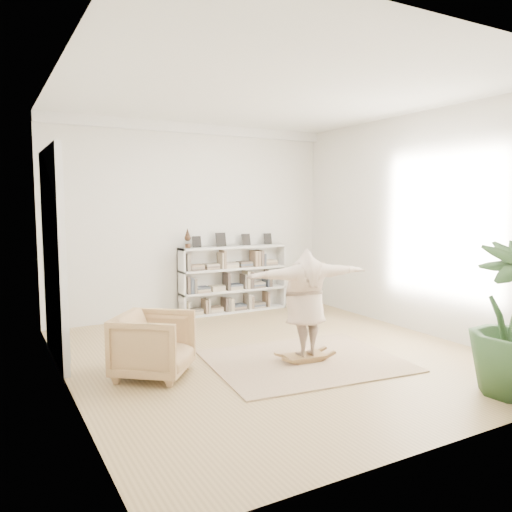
% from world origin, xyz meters
% --- Properties ---
extents(floor, '(6.00, 6.00, 0.00)m').
position_xyz_m(floor, '(0.00, 0.00, 0.00)').
color(floor, '#987B4E').
rests_on(floor, ground).
extents(room_shell, '(6.00, 6.00, 6.00)m').
position_xyz_m(room_shell, '(0.00, 2.94, 3.51)').
color(room_shell, silver).
rests_on(room_shell, floor).
extents(doors, '(0.09, 1.78, 2.92)m').
position_xyz_m(doors, '(-2.70, 1.30, 1.40)').
color(doors, white).
rests_on(doors, floor).
extents(bookshelf, '(2.20, 0.35, 1.64)m').
position_xyz_m(bookshelf, '(0.74, 2.82, 0.64)').
color(bookshelf, silver).
rests_on(bookshelf, floor).
extents(armchair, '(1.21, 1.20, 0.79)m').
position_xyz_m(armchair, '(-1.76, -0.03, 0.40)').
color(armchair, tan).
rests_on(armchair, floor).
extents(rug, '(2.70, 2.25, 0.02)m').
position_xyz_m(rug, '(0.20, -0.46, 0.01)').
color(rug, tan).
rests_on(rug, floor).
extents(rocker_board, '(0.58, 0.38, 0.12)m').
position_xyz_m(rocker_board, '(0.20, -0.46, 0.07)').
color(rocker_board, olive).
rests_on(rocker_board, rug).
extents(person, '(1.80, 0.66, 1.44)m').
position_xyz_m(person, '(0.20, -0.46, 0.85)').
color(person, beige).
rests_on(person, rocker_board).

